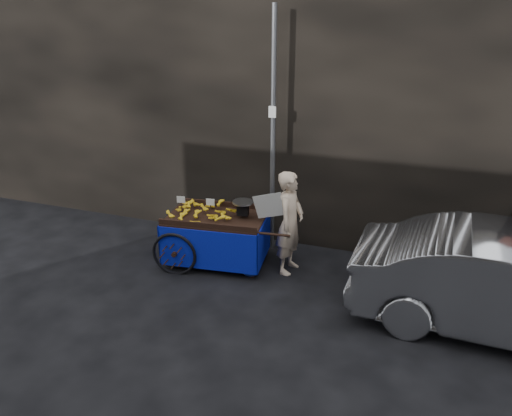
% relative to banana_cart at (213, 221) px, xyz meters
% --- Properties ---
extents(ground, '(80.00, 80.00, 0.00)m').
position_rel_banana_cart_xyz_m(ground, '(0.44, -0.48, -0.73)').
color(ground, black).
rests_on(ground, ground).
extents(building_wall, '(13.50, 2.00, 5.00)m').
position_rel_banana_cart_xyz_m(building_wall, '(0.83, 2.12, 1.77)').
color(building_wall, black).
rests_on(building_wall, ground).
extents(street_pole, '(0.12, 0.10, 4.00)m').
position_rel_banana_cart_xyz_m(street_pole, '(0.74, 0.82, 1.28)').
color(street_pole, slate).
rests_on(street_pole, ground).
extents(banana_cart, '(2.27, 1.26, 1.18)m').
position_rel_banana_cart_xyz_m(banana_cart, '(0.00, 0.00, 0.00)').
color(banana_cart, black).
rests_on(banana_cart, ground).
extents(vendor, '(0.82, 0.64, 1.66)m').
position_rel_banana_cart_xyz_m(vendor, '(1.25, 0.14, 0.10)').
color(vendor, beige).
rests_on(vendor, ground).
extents(plastic_bag, '(0.31, 0.25, 0.28)m').
position_rel_banana_cart_xyz_m(plastic_bag, '(0.73, -0.26, -0.59)').
color(plastic_bag, '#162AA9').
rests_on(plastic_bag, ground).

